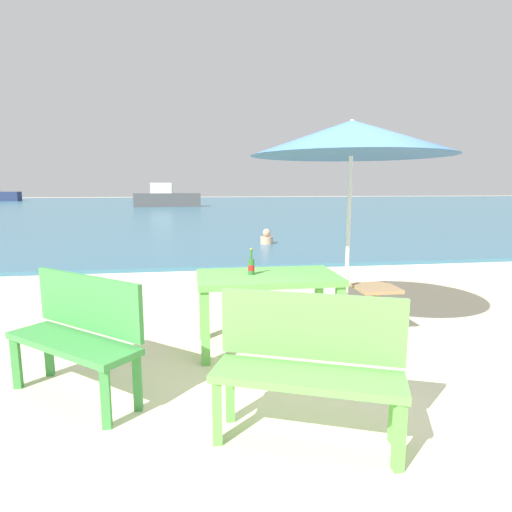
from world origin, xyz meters
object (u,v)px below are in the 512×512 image
side_table_wood (376,303)px  bench_green_right (309,359)px  picnic_table_green (268,285)px  bench_green_left (79,329)px  swimmer_person (267,238)px  beer_bottle_amber (251,265)px  boat_barge (167,198)px  patio_umbrella (352,138)px

side_table_wood → bench_green_right: bench_green_right is taller
picnic_table_green → bench_green_left: bench_green_left is taller
swimmer_person → picnic_table_green: bearing=-100.0°
bench_green_left → swimmer_person: 8.42m
beer_bottle_amber → bench_green_right: beer_bottle_amber is taller
bench_green_right → boat_barge: 30.08m
side_table_wood → boat_barge: size_ratio=0.11×
bench_green_left → bench_green_right: bearing=-27.3°
picnic_table_green → boat_barge: size_ratio=0.29×
patio_umbrella → swimmer_person: patio_umbrella is taller
boat_barge → beer_bottle_amber: bearing=-85.3°
picnic_table_green → boat_barge: boat_barge is taller
patio_umbrella → bench_green_right: size_ratio=1.84×
bench_green_left → boat_barge: 29.16m
swimmer_person → boat_barge: bearing=100.0°
beer_bottle_amber → bench_green_right: size_ratio=0.21×
bench_green_right → swimmer_person: 8.83m
beer_bottle_amber → side_table_wood: bearing=8.0°
side_table_wood → boat_barge: bearing=97.6°
side_table_wood → bench_green_right: 2.23m
swimmer_person → patio_umbrella: bearing=-92.8°
picnic_table_green → patio_umbrella: (0.91, 0.23, 1.47)m
patio_umbrella → swimmer_person: 7.16m
picnic_table_green → boat_barge: (-2.51, 28.37, 0.06)m
beer_bottle_amber → patio_umbrella: size_ratio=0.12×
bench_green_left → boat_barge: (-0.89, 29.15, 0.17)m
picnic_table_green → beer_bottle_amber: bearing=173.0°
patio_umbrella → side_table_wood: size_ratio=4.26×
picnic_table_green → swimmer_person: (1.25, 7.13, -0.41)m
side_table_wood → boat_barge: boat_barge is taller
beer_bottle_amber → boat_barge: size_ratio=0.05×
side_table_wood → swimmer_person: bearing=90.0°
patio_umbrella → bench_green_left: patio_umbrella is taller
picnic_table_green → swimmer_person: size_ratio=3.41×
patio_umbrella → boat_barge: 28.38m
beer_bottle_amber → bench_green_left: 1.69m
bench_green_left → bench_green_right: 1.80m
bench_green_left → picnic_table_green: bearing=25.5°
patio_umbrella → bench_green_right: 2.59m
patio_umbrella → bench_green_right: (-0.94, -1.83, -1.58)m
swimmer_person → bench_green_right: bearing=-98.3°
patio_umbrella → boat_barge: size_ratio=0.48×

